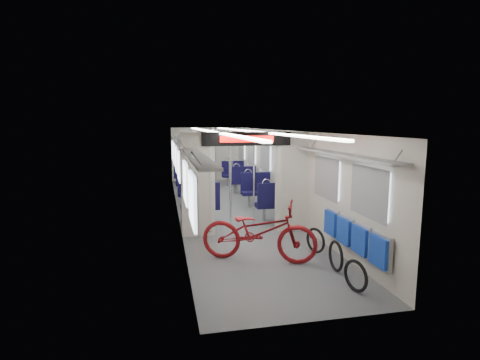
{
  "coord_description": "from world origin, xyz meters",
  "views": [
    {
      "loc": [
        -1.82,
        -10.14,
        2.51
      ],
      "look_at": [
        -0.05,
        -1.63,
        1.17
      ],
      "focal_mm": 28.0,
      "sensor_mm": 36.0,
      "label": 1
    }
  ],
  "objects_px": {
    "bike_hoop_b": "(336,257)",
    "stanchion_far_left": "(213,165)",
    "stanchion_near_left": "(231,180)",
    "stanchion_near_right": "(254,180)",
    "bike_hoop_c": "(315,242)",
    "flip_bench": "(353,235)",
    "seat_bay_far_left": "(188,175)",
    "seat_bay_far_right": "(238,175)",
    "seat_bay_near_right": "(264,193)",
    "bicycle": "(259,231)",
    "stanchion_far_right": "(229,164)",
    "seat_bay_near_left": "(197,194)",
    "bike_hoop_a": "(356,277)"
  },
  "relations": [
    {
      "from": "bike_hoop_b",
      "to": "seat_bay_near_right",
      "type": "xyz_separation_m",
      "value": [
        -0.07,
        4.31,
        0.31
      ]
    },
    {
      "from": "bike_hoop_b",
      "to": "stanchion_near_right",
      "type": "distance_m",
      "value": 3.19
    },
    {
      "from": "bike_hoop_c",
      "to": "flip_bench",
      "type": "bearing_deg",
      "value": -68.56
    },
    {
      "from": "seat_bay_far_left",
      "to": "stanchion_far_left",
      "type": "xyz_separation_m",
      "value": [
        0.7,
        -2.0,
        0.59
      ]
    },
    {
      "from": "seat_bay_near_left",
      "to": "bike_hoop_c",
      "type": "bearing_deg",
      "value": -61.43
    },
    {
      "from": "seat_bay_near_right",
      "to": "stanchion_far_right",
      "type": "xyz_separation_m",
      "value": [
        -0.62,
        2.08,
        0.6
      ]
    },
    {
      "from": "bike_hoop_b",
      "to": "seat_bay_far_right",
      "type": "relative_size",
      "value": 0.26
    },
    {
      "from": "stanchion_far_right",
      "to": "seat_bay_far_right",
      "type": "bearing_deg",
      "value": 70.17
    },
    {
      "from": "seat_bay_near_left",
      "to": "stanchion_near_left",
      "type": "height_order",
      "value": "stanchion_near_left"
    },
    {
      "from": "seat_bay_far_left",
      "to": "stanchion_near_right",
      "type": "xyz_separation_m",
      "value": [
        1.23,
        -5.27,
        0.59
      ]
    },
    {
      "from": "seat_bay_far_right",
      "to": "stanchion_near_left",
      "type": "distance_m",
      "value": 5.29
    },
    {
      "from": "bike_hoop_b",
      "to": "seat_bay_near_right",
      "type": "distance_m",
      "value": 4.32
    },
    {
      "from": "stanchion_far_left",
      "to": "seat_bay_far_left",
      "type": "bearing_deg",
      "value": 109.22
    },
    {
      "from": "seat_bay_near_left",
      "to": "stanchion_far_left",
      "type": "distance_m",
      "value": 1.94
    },
    {
      "from": "seat_bay_far_left",
      "to": "bicycle",
      "type": "bearing_deg",
      "value": -84.08
    },
    {
      "from": "bicycle",
      "to": "bike_hoop_c",
      "type": "relative_size",
      "value": 4.24
    },
    {
      "from": "seat_bay_far_left",
      "to": "stanchion_far_right",
      "type": "xyz_separation_m",
      "value": [
        1.25,
        -1.85,
        0.59
      ]
    },
    {
      "from": "stanchion_far_right",
      "to": "seat_bay_near_right",
      "type": "bearing_deg",
      "value": -73.37
    },
    {
      "from": "stanchion_near_left",
      "to": "seat_bay_near_right",
      "type": "bearing_deg",
      "value": 47.72
    },
    {
      "from": "stanchion_far_left",
      "to": "stanchion_far_right",
      "type": "relative_size",
      "value": 1.0
    },
    {
      "from": "seat_bay_far_right",
      "to": "bike_hoop_b",
      "type": "bearing_deg",
      "value": -89.5
    },
    {
      "from": "bike_hoop_c",
      "to": "seat_bay_near_left",
      "type": "distance_m",
      "value": 4.12
    },
    {
      "from": "stanchion_near_right",
      "to": "seat_bay_near_right",
      "type": "bearing_deg",
      "value": 64.6
    },
    {
      "from": "bike_hoop_b",
      "to": "bike_hoop_c",
      "type": "bearing_deg",
      "value": 88.64
    },
    {
      "from": "seat_bay_near_left",
      "to": "bicycle",
      "type": "bearing_deg",
      "value": -78.37
    },
    {
      "from": "flip_bench",
      "to": "stanchion_near_left",
      "type": "bearing_deg",
      "value": 119.01
    },
    {
      "from": "bike_hoop_c",
      "to": "stanchion_near_right",
      "type": "relative_size",
      "value": 0.22
    },
    {
      "from": "stanchion_near_left",
      "to": "stanchion_near_right",
      "type": "xyz_separation_m",
      "value": [
        0.56,
        -0.02,
        0.0
      ]
    },
    {
      "from": "bike_hoop_b",
      "to": "stanchion_near_left",
      "type": "distance_m",
      "value": 3.38
    },
    {
      "from": "seat_bay_near_right",
      "to": "seat_bay_far_right",
      "type": "height_order",
      "value": "seat_bay_near_right"
    },
    {
      "from": "flip_bench",
      "to": "stanchion_far_right",
      "type": "height_order",
      "value": "stanchion_far_right"
    },
    {
      "from": "seat_bay_far_left",
      "to": "seat_bay_far_right",
      "type": "height_order",
      "value": "seat_bay_far_left"
    },
    {
      "from": "bike_hoop_b",
      "to": "stanchion_near_left",
      "type": "xyz_separation_m",
      "value": [
        -1.27,
        3.0,
        0.91
      ]
    },
    {
      "from": "stanchion_near_right",
      "to": "stanchion_far_left",
      "type": "bearing_deg",
      "value": 99.32
    },
    {
      "from": "seat_bay_near_left",
      "to": "seat_bay_far_left",
      "type": "bearing_deg",
      "value": 90.0
    },
    {
      "from": "seat_bay_near_right",
      "to": "stanchion_near_left",
      "type": "relative_size",
      "value": 0.93
    },
    {
      "from": "stanchion_far_right",
      "to": "stanchion_near_right",
      "type": "bearing_deg",
      "value": -90.26
    },
    {
      "from": "bicycle",
      "to": "stanchion_far_left",
      "type": "bearing_deg",
      "value": 24.48
    },
    {
      "from": "seat_bay_near_left",
      "to": "stanchion_far_right",
      "type": "xyz_separation_m",
      "value": [
        1.25,
        1.87,
        0.58
      ]
    },
    {
      "from": "bike_hoop_b",
      "to": "seat_bay_far_right",
      "type": "xyz_separation_m",
      "value": [
        -0.07,
        8.11,
        0.3
      ]
    },
    {
      "from": "bicycle",
      "to": "stanchion_near_left",
      "type": "distance_m",
      "value": 2.34
    },
    {
      "from": "stanchion_near_left",
      "to": "stanchion_near_right",
      "type": "distance_m",
      "value": 0.56
    },
    {
      "from": "bike_hoop_c",
      "to": "seat_bay_far_left",
      "type": "relative_size",
      "value": 0.22
    },
    {
      "from": "bike_hoop_b",
      "to": "stanchion_far_left",
      "type": "height_order",
      "value": "stanchion_far_left"
    },
    {
      "from": "seat_bay_far_right",
      "to": "seat_bay_near_right",
      "type": "bearing_deg",
      "value": -90.0
    },
    {
      "from": "bike_hoop_a",
      "to": "seat_bay_near_right",
      "type": "bearing_deg",
      "value": 90.09
    },
    {
      "from": "bike_hoop_a",
      "to": "seat_bay_near_left",
      "type": "distance_m",
      "value": 5.64
    },
    {
      "from": "flip_bench",
      "to": "seat_bay_far_left",
      "type": "bearing_deg",
      "value": 105.67
    },
    {
      "from": "seat_bay_far_left",
      "to": "stanchion_near_left",
      "type": "xyz_separation_m",
      "value": [
        0.67,
        -5.24,
        0.59
      ]
    },
    {
      "from": "bike_hoop_b",
      "to": "seat_bay_near_right",
      "type": "relative_size",
      "value": 0.25
    }
  ]
}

